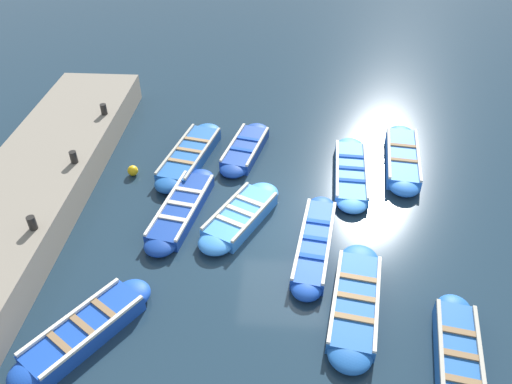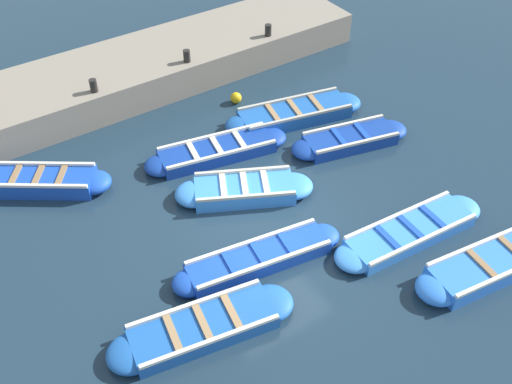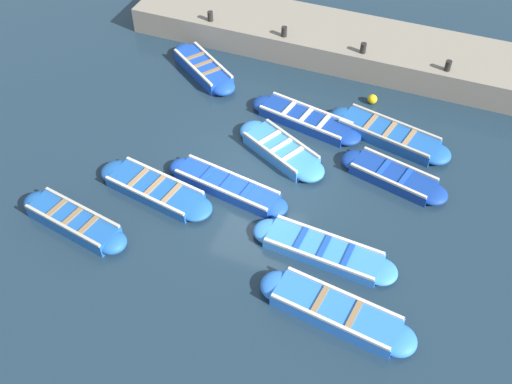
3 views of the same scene
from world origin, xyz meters
name	(u,v)px [view 2 (image 2 of 3)]	position (x,y,z in m)	size (l,w,h in m)	color
ground_plane	(265,230)	(0.00, 0.00, 0.00)	(120.00, 120.00, 0.00)	#1C303F
boat_far_corner	(40,182)	(-4.15, -3.68, 0.20)	(2.62, 3.27, 0.46)	#1947B7
boat_outer_left	(244,190)	(-1.21, 0.23, 0.18)	(2.31, 3.33, 0.42)	#3884E0
boat_alongside	(295,114)	(-3.06, 3.06, 0.19)	(1.77, 4.08, 0.43)	#1E59AD
boat_mid_row	(259,258)	(0.74, -0.68, 0.16)	(1.30, 3.87, 0.38)	#1947B7
boat_bow_out	(410,232)	(1.94, 2.51, 0.15)	(1.14, 3.93, 0.35)	#3884E0
boat_inner_gap	(217,151)	(-2.85, 0.46, 0.17)	(1.54, 3.88, 0.39)	navy
boat_outer_right	(203,327)	(1.59, -2.51, 0.16)	(1.54, 3.80, 0.37)	#1E59AD
boat_end_of_row	(350,139)	(-1.34, 3.59, 0.16)	(1.57, 3.35, 0.39)	navy
boat_broadside	(495,263)	(3.60, 3.31, 0.19)	(1.38, 3.99, 0.44)	blue
quay_wall	(129,74)	(-7.05, 0.00, 0.47)	(2.82, 14.48, 0.94)	gray
bollard_mid_north	(93,86)	(-5.99, -1.40, 1.11)	(0.20, 0.20, 0.35)	black
bollard_mid_south	(187,56)	(-5.99, 1.40, 1.11)	(0.20, 0.20, 0.35)	black
bollard_south	(268,30)	(-5.99, 4.19, 1.11)	(0.20, 0.20, 0.35)	black
buoy_orange_near	(236,98)	(-4.65, 2.17, 0.16)	(0.32, 0.32, 0.32)	#EAB214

